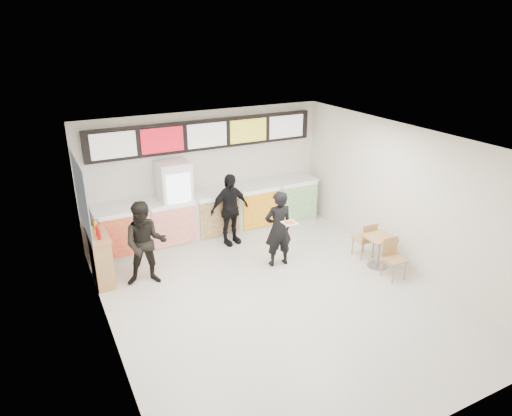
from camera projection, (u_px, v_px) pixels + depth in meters
floor at (277, 297)px, 8.66m from camera, size 7.00×7.00×0.00m
ceiling at (280, 143)px, 7.55m from camera, size 7.00×7.00×0.00m
wall_back at (207, 173)px, 11.00m from camera, size 6.00×0.00×6.00m
wall_left at (105, 263)px, 6.84m from camera, size 0.00×7.00×7.00m
wall_right at (405, 198)px, 9.37m from camera, size 0.00×7.00×7.00m
service_counter at (214, 214)px, 11.00m from camera, size 5.56×0.77×1.14m
menu_board at (206, 135)px, 10.57m from camera, size 5.50×0.14×0.70m
drinks_fridge at (176, 204)px, 10.46m from camera, size 0.70×0.67×2.00m
mirror_panel at (81, 196)px, 8.77m from camera, size 0.01×2.00×1.50m
customer_main at (278, 229)px, 9.57m from camera, size 0.65×0.46×1.68m
customer_left at (145, 244)px, 8.85m from camera, size 0.99×0.86×1.73m
customer_mid at (230, 209)px, 10.52m from camera, size 1.06×0.57×1.71m
pizza_slice at (290, 222)px, 9.08m from camera, size 0.36×0.36×0.02m
cafe_table at (379, 246)px, 9.60m from camera, size 0.59×1.45×0.84m
condiment_ledge at (101, 258)px, 9.02m from camera, size 0.38×0.93×1.24m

